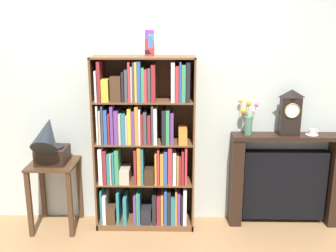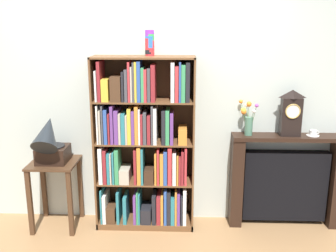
# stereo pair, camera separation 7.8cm
# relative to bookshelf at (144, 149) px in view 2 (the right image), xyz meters

# --- Properties ---
(ground_plane) EXTENTS (8.22, 6.40, 0.02)m
(ground_plane) POSITION_rel_bookshelf_xyz_m (0.01, -0.09, -0.84)
(ground_plane) COLOR #997047
(wall_back) EXTENTS (5.22, 0.08, 2.60)m
(wall_back) POSITION_rel_bookshelf_xyz_m (0.27, 0.21, 0.47)
(wall_back) COLOR beige
(wall_back) RESTS_ON ground
(bookshelf) EXTENTS (0.99, 0.32, 1.75)m
(bookshelf) POSITION_rel_bookshelf_xyz_m (0.00, 0.00, 0.00)
(bookshelf) COLOR brown
(bookshelf) RESTS_ON ground
(cup_stack) EXTENTS (0.09, 0.09, 0.24)m
(cup_stack) POSITION_rel_bookshelf_xyz_m (0.06, 0.05, 1.04)
(cup_stack) COLOR red
(cup_stack) RESTS_ON bookshelf
(side_table_left) EXTENTS (0.46, 0.46, 0.70)m
(side_table_left) POSITION_rel_bookshelf_xyz_m (-0.91, -0.06, -0.32)
(side_table_left) COLOR #472D1C
(side_table_left) RESTS_ON ground
(gramophone) EXTENTS (0.29, 0.46, 0.54)m
(gramophone) POSITION_rel_bookshelf_xyz_m (-0.91, -0.13, 0.11)
(gramophone) COLOR black
(gramophone) RESTS_ON side_table_left
(fireplace_mantel) EXTENTS (1.13, 0.23, 0.97)m
(fireplace_mantel) POSITION_rel_bookshelf_xyz_m (1.45, 0.08, -0.35)
(fireplace_mantel) COLOR black
(fireplace_mantel) RESTS_ON ground
(mantel_clock) EXTENTS (0.19, 0.12, 0.46)m
(mantel_clock) POSITION_rel_bookshelf_xyz_m (1.45, 0.06, 0.37)
(mantel_clock) COLOR black
(mantel_clock) RESTS_ON fireplace_mantel
(flower_vase) EXTENTS (0.17, 0.17, 0.35)m
(flower_vase) POSITION_rel_bookshelf_xyz_m (1.03, 0.07, 0.30)
(flower_vase) COLOR #4C7A60
(flower_vase) RESTS_ON fireplace_mantel
(teacup_with_saucer) EXTENTS (0.12, 0.12, 0.06)m
(teacup_with_saucer) POSITION_rel_bookshelf_xyz_m (1.68, 0.06, 0.16)
(teacup_with_saucer) COLOR white
(teacup_with_saucer) RESTS_ON fireplace_mantel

